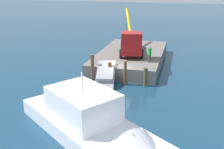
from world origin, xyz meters
The scene contains 10 objects.
ground centered at (0.00, 0.00, 0.00)m, with size 200.00×200.00×0.00m, color navy.
dock centered at (-6.51, 0.00, 0.69)m, with size 13.52×7.44×1.37m, color slate.
crane_truck centered at (-5.19, 0.24, 2.73)m, with size 9.91×3.97×4.59m.
dock_worker centered at (-2.75, 2.69, 2.24)m, with size 0.34×0.34×1.71m.
salvaged_car centered at (1.14, -0.99, 0.75)m, with size 4.85×2.68×2.61m.
moored_yacht centered at (11.34, 2.14, 0.37)m, with size 11.05×13.33×6.04m.
piling_near centered at (0.73, -2.43, 1.37)m, with size 0.36×0.36×2.74m, color brown.
piling_mid centered at (0.57, -0.71, 1.03)m, with size 0.36×0.36×2.06m, color brown.
piling_far centered at (0.84, 0.88, 1.22)m, with size 0.29×0.29×2.44m, color brown.
piling_end centered at (0.64, 2.80, 0.89)m, with size 0.38×0.38×1.78m, color brown.
Camera 1 is at (24.74, 6.01, 9.57)m, focal length 43.54 mm.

